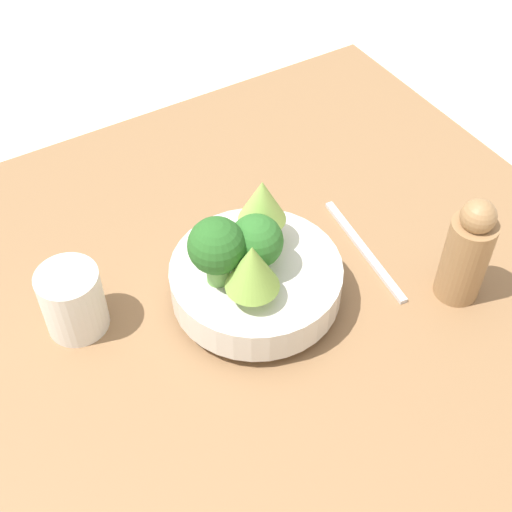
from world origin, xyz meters
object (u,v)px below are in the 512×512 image
object	(u,v)px
pepper_mill	(467,252)
fork	(364,250)
bowl	(256,281)
cup	(73,301)

from	to	relation	value
pepper_mill	fork	distance (m)	0.14
pepper_mill	bowl	bearing A→B (deg)	62.29
pepper_mill	fork	size ratio (longest dim) A/B	0.77
cup	pepper_mill	distance (m)	0.47
bowl	fork	world-z (taller)	bowl
bowl	fork	distance (m)	0.17
bowl	pepper_mill	xyz separation A→B (m)	(-0.12, -0.22, 0.04)
cup	fork	bearing A→B (deg)	-102.30
pepper_mill	cup	bearing A→B (deg)	65.44
bowl	cup	xyz separation A→B (m)	(0.08, 0.20, 0.01)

